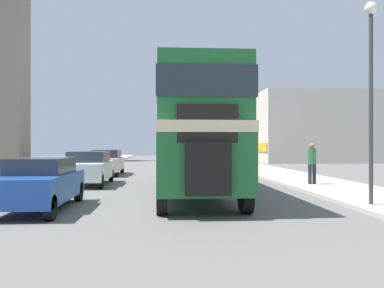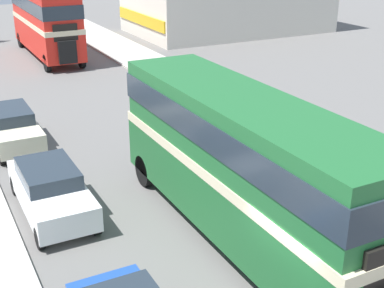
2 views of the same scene
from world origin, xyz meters
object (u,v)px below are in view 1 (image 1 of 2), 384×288
Objects in this scene: bus_distant at (181,136)px; pedestrian_walking at (312,161)px; double_decker_bus at (192,126)px; church_tower at (6,13)px; car_parked_far at (106,162)px; car_parked_mid at (88,168)px; car_parked_near at (40,183)px; street_lamp at (371,72)px.

bus_distant is 5.89× the size of pedestrian_walking.
church_tower is (-18.51, 33.32, 14.08)m from double_decker_bus.
double_decker_bus reaches higher than car_parked_far.
bus_distant is 2.27× the size of car_parked_mid.
double_decker_bus is at bearing -155.54° from pedestrian_walking.
bus_distant reaches higher than pedestrian_walking.
bus_distant is 2.37× the size of car_parked_near.
car_parked_far is 0.14× the size of church_tower.
car_parked_mid is 0.14× the size of church_tower.
street_lamp is at bearing -82.14° from bus_distant.
church_tower reaches higher than pedestrian_walking.
car_parked_far is 17.41m from street_lamp.
street_lamp is (9.40, -14.31, 3.17)m from car_parked_far.
pedestrian_walking is (9.92, -8.02, 0.34)m from car_parked_far.
double_decker_bus reaches higher than pedestrian_walking.
car_parked_near is at bearing -90.71° from car_parked_mid.
street_lamp reaches higher than car_parked_near.
car_parked_far is 2.61× the size of pedestrian_walking.
street_lamp is at bearing -2.44° from car_parked_near.
double_decker_bus is 2.39× the size of car_parked_mid.
street_lamp is 0.18× the size of church_tower.
church_tower is at bearing 159.95° from bus_distant.
car_parked_near is 0.14× the size of church_tower.
bus_distant is 1.79× the size of street_lamp.
bus_distant is at bearing 97.86° from street_lamp.
church_tower reaches higher than car_parked_near.
car_parked_near is 7.43m from car_parked_mid.
car_parked_far is 12.76m from pedestrian_walking.
car_parked_mid is 0.99× the size of car_parked_far.
street_lamp reaches higher than pedestrian_walking.
car_parked_near is at bearing -143.15° from double_decker_bus.
car_parked_mid reaches higher than car_parked_far.
car_parked_mid is 2.59× the size of pedestrian_walking.
bus_distant is 0.32× the size of church_tower.
car_parked_far reaches higher than car_parked_near.
car_parked_mid is at bearing -103.23° from bus_distant.
double_decker_bus is 6.14m from pedestrian_walking.
pedestrian_walking reaches higher than car_parked_near.
double_decker_bus is 26.29m from bus_distant.
bus_distant is at bearing 79.83° from car_parked_near.
car_parked_mid is 0.79× the size of street_lamp.
street_lamp is (-0.52, -6.29, 2.83)m from pedestrian_walking.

